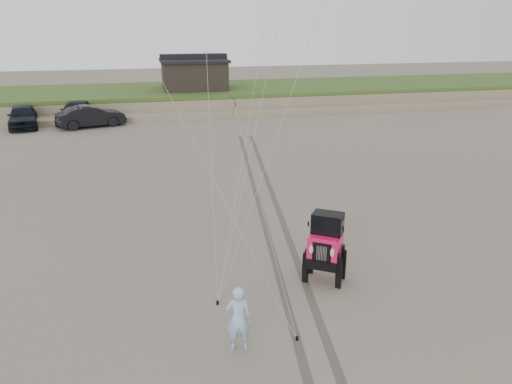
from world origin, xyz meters
TOP-DOWN VIEW (x-y plane):
  - ground at (0.00, 0.00)m, footprint 160.00×160.00m
  - dune_ridge at (0.00, 37.50)m, footprint 160.00×14.25m
  - cabin at (2.00, 37.00)m, footprint 6.40×5.40m
  - truck_a at (-12.54, 30.05)m, footprint 2.90×5.54m
  - truck_b at (-7.25, 28.95)m, footprint 5.53×3.28m
  - truck_c at (-8.54, 31.41)m, footprint 3.38×6.17m
  - jeep at (2.07, 1.06)m, footprint 4.60×5.35m
  - man at (-1.37, -1.82)m, footprint 0.72×0.53m
  - stake_main at (-1.58, 0.42)m, footprint 0.08×0.08m
  - stake_aux at (0.23, -1.84)m, footprint 0.08×0.08m
  - tire_tracks at (2.00, 8.00)m, footprint 5.22×29.74m

SIDE VIEW (x-z plane):
  - ground at x=0.00m, z-range 0.00..0.00m
  - tire_tracks at x=2.00m, z-range 0.00..0.01m
  - stake_main at x=-1.58m, z-range 0.00..0.12m
  - stake_aux at x=0.23m, z-range 0.00..0.12m
  - dune_ridge at x=0.00m, z-range -0.04..1.68m
  - truck_c at x=-8.54m, z-range 0.00..1.70m
  - truck_b at x=-7.25m, z-range 0.00..1.72m
  - truck_a at x=-12.54m, z-range 0.00..1.80m
  - man at x=-1.37m, z-range 0.00..1.82m
  - jeep at x=2.07m, z-range 0.00..1.86m
  - cabin at x=2.00m, z-range 1.56..4.91m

